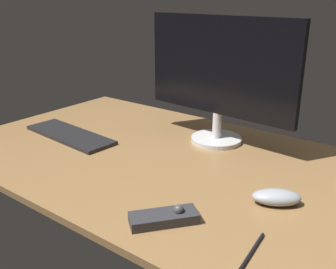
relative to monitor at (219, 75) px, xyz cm
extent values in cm
cube|color=olive|center=(-6.07, -21.75, -24.38)|extent=(140.00, 84.00, 2.00)
cylinder|color=silver|center=(0.00, 0.00, -22.61)|extent=(17.47, 17.47, 1.54)
cylinder|color=silver|center=(0.00, 0.00, -17.40)|extent=(3.00, 3.00, 8.87)
cube|color=black|center=(0.00, 0.00, 2.97)|extent=(55.60, 6.15, 31.88)
cube|color=black|center=(-44.56, -27.63, -22.76)|extent=(38.86, 15.27, 1.23)
ellipsoid|color=#999EA5|center=(33.45, -28.07, -21.50)|extent=(13.24, 11.50, 3.76)
cube|color=#2D2D33|center=(16.51, -51.13, -22.20)|extent=(14.12, 15.65, 2.35)
sphere|color=#3F3F44|center=(18.65, -48.44, -20.60)|extent=(2.45, 2.45, 2.45)
cylinder|color=black|center=(37.16, -48.94, -23.01)|extent=(2.10, 13.18, 0.74)
camera|label=1|loc=(62.66, -110.38, 25.38)|focal=41.38mm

